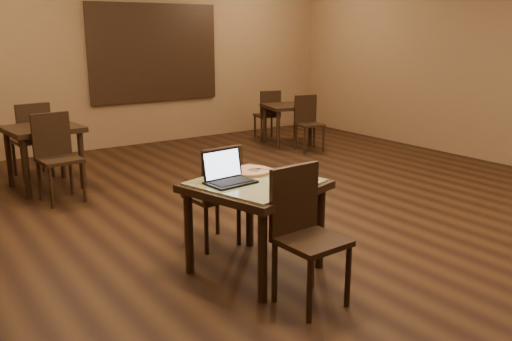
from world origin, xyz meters
TOP-DOWN VIEW (x-y plane):
  - ground at (0.00, 0.00)m, footprint 10.00×10.00m
  - wall_back at (0.00, 5.00)m, footprint 8.00×0.02m
  - mural at (0.50, 4.96)m, footprint 2.34×0.05m
  - tiled_table at (-1.11, -0.38)m, footprint 1.13×1.13m
  - chair_main_near at (-1.12, -1.00)m, footprint 0.45×0.45m
  - chair_main_far at (-1.11, 0.23)m, footprint 0.43×0.43m
  - laptop at (-1.31, -0.28)m, footprint 0.39×0.31m
  - plate at (-0.89, -0.56)m, footprint 0.29×0.29m
  - pizza_slice at (-0.89, -0.56)m, footprint 0.25×0.25m
  - pizza_pan at (-0.99, -0.14)m, footprint 0.37×0.37m
  - pizza_whole at (-0.99, -0.14)m, footprint 0.34×0.34m
  - spatula at (-0.97, -0.16)m, footprint 0.19×0.24m
  - napkin_roll at (-0.71, -0.52)m, footprint 0.11×0.19m
  - other_table_a at (2.24, 3.48)m, footprint 0.90×0.90m
  - other_table_a_chair_near at (2.26, 2.96)m, footprint 0.47×0.47m
  - other_table_a_chair_far at (2.22, 4.01)m, footprint 0.47×0.47m
  - other_table_b at (-1.88, 3.11)m, footprint 0.90×0.90m
  - other_table_b_chair_near at (-1.89, 2.52)m, footprint 0.47×0.47m
  - other_table_b_chair_far at (-1.88, 3.69)m, footprint 0.47×0.47m

SIDE VIEW (x-z plane):
  - ground at x=0.00m, z-range 0.00..0.00m
  - other_table_a_chair_near at x=2.26m, z-range 0.06..0.95m
  - other_table_a_chair_far at x=2.22m, z-range 0.06..0.95m
  - chair_main_far at x=-1.11m, z-range 0.06..1.01m
  - chair_main_near at x=-1.12m, z-range 0.06..1.06m
  - other_table_b_chair_near at x=-1.89m, z-range 0.06..1.08m
  - other_table_b_chair_far at x=-1.88m, z-range 0.06..1.08m
  - other_table_a at x=2.24m, z-range 0.23..0.92m
  - other_table_b at x=-1.88m, z-range 0.26..1.04m
  - tiled_table at x=-1.11m, z-range 0.28..1.04m
  - pizza_pan at x=-0.99m, z-range 0.76..0.77m
  - plate at x=-0.89m, z-range 0.76..0.78m
  - pizza_whole at x=-0.99m, z-range 0.77..0.79m
  - napkin_roll at x=-0.71m, z-range 0.76..0.81m
  - pizza_slice at x=-0.89m, z-range 0.78..0.80m
  - spatula at x=-0.97m, z-range 0.79..0.79m
  - laptop at x=-1.31m, z-range 0.70..0.95m
  - wall_back at x=0.00m, z-range 0.00..3.00m
  - mural at x=0.50m, z-range 0.73..2.37m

